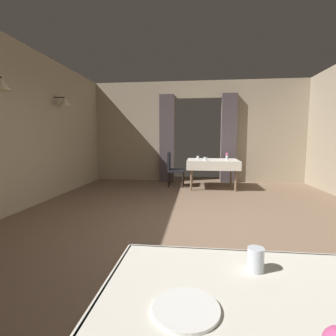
{
  "coord_description": "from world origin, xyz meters",
  "views": [
    {
      "loc": [
        -0.02,
        -3.52,
        1.28
      ],
      "look_at": [
        -0.47,
        0.45,
        0.82
      ],
      "focal_mm": 26.81,
      "sensor_mm": 36.0,
      "label": 1
    }
  ],
  "objects": [
    {
      "name": "glass_mid_b",
      "position": [
        0.02,
        3.31,
        0.79
      ],
      "size": [
        0.07,
        0.07,
        0.08
      ],
      "primitive_type": "cylinder",
      "color": "silver",
      "rests_on": "dining_table_mid"
    },
    {
      "name": "chair_mid_left",
      "position": [
        -0.65,
        3.24,
        0.52
      ],
      "size": [
        0.44,
        0.44,
        0.93
      ],
      "color": "black",
      "rests_on": "ground"
    },
    {
      "name": "ground",
      "position": [
        0.0,
        0.0,
        0.0
      ],
      "size": [
        10.08,
        10.08,
        0.0
      ],
      "primitive_type": "plane",
      "color": "#7A604C"
    },
    {
      "name": "wall_back",
      "position": [
        0.0,
        4.18,
        1.52
      ],
      "size": [
        6.4,
        0.27,
        3.0
      ],
      "color": "tan",
      "rests_on": "ground"
    },
    {
      "name": "plate_near_d",
      "position": [
        -0.04,
        -2.79,
        0.76
      ],
      "size": [
        0.21,
        0.21,
        0.01
      ],
      "primitive_type": "cylinder",
      "color": "white",
      "rests_on": "dining_table_near"
    },
    {
      "name": "glass_near_c",
      "position": [
        0.23,
        -2.52,
        0.8
      ],
      "size": [
        0.07,
        0.07,
        0.1
      ],
      "primitive_type": "cylinder",
      "color": "silver",
      "rests_on": "dining_table_near"
    },
    {
      "name": "flower_vase_mid",
      "position": [
        0.76,
        3.04,
        0.85
      ],
      "size": [
        0.07,
        0.07,
        0.19
      ],
      "color": "silver",
      "rests_on": "dining_table_mid"
    },
    {
      "name": "dining_table_mid",
      "position": [
        0.4,
        3.12,
        0.67
      ],
      "size": [
        1.33,
        1.06,
        0.75
      ],
      "color": "#7A604C",
      "rests_on": "ground"
    },
    {
      "name": "glass_mid_c",
      "position": [
        0.2,
        2.86,
        0.79
      ],
      "size": [
        0.08,
        0.08,
        0.09
      ],
      "primitive_type": "cylinder",
      "color": "silver",
      "rests_on": "dining_table_mid"
    }
  ]
}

